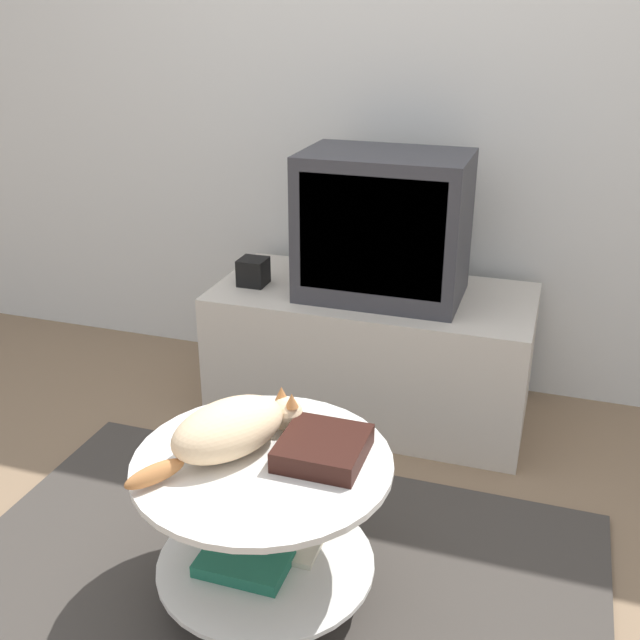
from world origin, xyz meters
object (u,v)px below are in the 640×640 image
object	(u,v)px
tv	(384,226)
cat	(232,429)
dvd_box	(323,448)
speaker	(253,272)

from	to	relation	value
tv	cat	bearing A→B (deg)	-96.30
dvd_box	tv	bearing A→B (deg)	95.95
dvd_box	cat	size ratio (longest dim) A/B	0.47
tv	speaker	xyz separation A→B (m)	(-0.50, -0.05, -0.21)
tv	cat	distance (m)	1.11
tv	speaker	bearing A→B (deg)	-174.16
tv	speaker	world-z (taller)	tv
dvd_box	cat	world-z (taller)	cat
speaker	cat	size ratio (longest dim) A/B	0.22
speaker	cat	xyz separation A→B (m)	(0.38, -1.03, -0.03)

